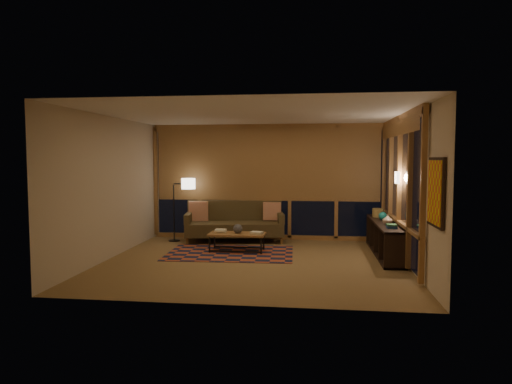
# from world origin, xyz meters

# --- Properties ---
(floor) EXTENTS (5.50, 5.00, 0.01)m
(floor) POSITION_xyz_m (0.00, 0.00, 0.00)
(floor) COLOR #956C43
(floor) RESTS_ON ground
(ceiling) EXTENTS (5.50, 5.00, 0.01)m
(ceiling) POSITION_xyz_m (0.00, 0.00, 2.70)
(ceiling) COLOR white
(ceiling) RESTS_ON walls
(walls) EXTENTS (5.51, 5.01, 2.70)m
(walls) POSITION_xyz_m (0.00, 0.00, 1.35)
(walls) COLOR beige
(walls) RESTS_ON floor
(window_wall_back) EXTENTS (5.30, 0.16, 2.60)m
(window_wall_back) POSITION_xyz_m (0.00, 2.43, 1.35)
(window_wall_back) COLOR #AD7A43
(window_wall_back) RESTS_ON walls
(window_wall_right) EXTENTS (0.16, 3.70, 2.60)m
(window_wall_right) POSITION_xyz_m (2.68, 0.60, 1.35)
(window_wall_right) COLOR #AD7A43
(window_wall_right) RESTS_ON walls
(wall_art) EXTENTS (0.06, 0.74, 0.94)m
(wall_art) POSITION_xyz_m (2.71, -1.85, 1.45)
(wall_art) COLOR #D84421
(wall_art) RESTS_ON walls
(wall_sconce) EXTENTS (0.12, 0.18, 0.22)m
(wall_sconce) POSITION_xyz_m (2.62, 0.45, 1.55)
(wall_sconce) COLOR white
(wall_sconce) RESTS_ON walls
(sofa) EXTENTS (2.32, 1.23, 0.90)m
(sofa) POSITION_xyz_m (-0.70, 2.00, 0.45)
(sofa) COLOR #473F1E
(sofa) RESTS_ON floor
(pillow_left) EXTENTS (0.46, 0.21, 0.45)m
(pillow_left) POSITION_xyz_m (-1.56, 2.06, 0.67)
(pillow_left) COLOR #DD4F27
(pillow_left) RESTS_ON sofa
(pillow_right) EXTENTS (0.42, 0.15, 0.41)m
(pillow_right) POSITION_xyz_m (0.14, 2.26, 0.66)
(pillow_right) COLOR #DD4F27
(pillow_right) RESTS_ON sofa
(area_rug) EXTENTS (2.56, 1.77, 0.01)m
(area_rug) POSITION_xyz_m (-0.56, 0.70, 0.01)
(area_rug) COLOR #AD4A28
(area_rug) RESTS_ON floor
(coffee_table) EXTENTS (1.15, 0.54, 0.38)m
(coffee_table) POSITION_xyz_m (-0.45, 0.88, 0.19)
(coffee_table) COLOR #AD7A43
(coffee_table) RESTS_ON floor
(book_stack_a) EXTENTS (0.22, 0.18, 0.06)m
(book_stack_a) POSITION_xyz_m (-0.80, 0.92, 0.41)
(book_stack_a) COLOR #EEE7CA
(book_stack_a) RESTS_ON coffee_table
(book_stack_b) EXTENTS (0.26, 0.22, 0.05)m
(book_stack_b) POSITION_xyz_m (-0.05, 0.86, 0.40)
(book_stack_b) COLOR #EEE7CA
(book_stack_b) RESTS_ON coffee_table
(ceramic_pot) EXTENTS (0.21, 0.21, 0.19)m
(ceramic_pot) POSITION_xyz_m (-0.44, 0.88, 0.48)
(ceramic_pot) COLOR black
(ceramic_pot) RESTS_ON coffee_table
(floor_lamp) EXTENTS (0.55, 0.42, 1.46)m
(floor_lamp) POSITION_xyz_m (-2.09, 1.90, 0.73)
(floor_lamp) COLOR black
(floor_lamp) RESTS_ON floor
(bookshelf) EXTENTS (0.40, 2.59, 0.65)m
(bookshelf) POSITION_xyz_m (2.49, 0.96, 0.32)
(bookshelf) COLOR #31221A
(bookshelf) RESTS_ON floor
(basket) EXTENTS (0.28, 0.28, 0.18)m
(basket) POSITION_xyz_m (2.47, 1.75, 0.74)
(basket) COLOR olive
(basket) RESTS_ON bookshelf
(teal_bowl) EXTENTS (0.20, 0.20, 0.17)m
(teal_bowl) POSITION_xyz_m (2.49, 1.21, 0.73)
(teal_bowl) COLOR #146E68
(teal_bowl) RESTS_ON bookshelf
(vase) EXTENTS (0.22, 0.22, 0.20)m
(vase) POSITION_xyz_m (2.49, 0.62, 0.75)
(vase) COLOR tan
(vase) RESTS_ON bookshelf
(shelf_book_stack) EXTENTS (0.24, 0.30, 0.08)m
(shelf_book_stack) POSITION_xyz_m (2.49, 0.18, 0.69)
(shelf_book_stack) COLOR #EEE7CA
(shelf_book_stack) RESTS_ON bookshelf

